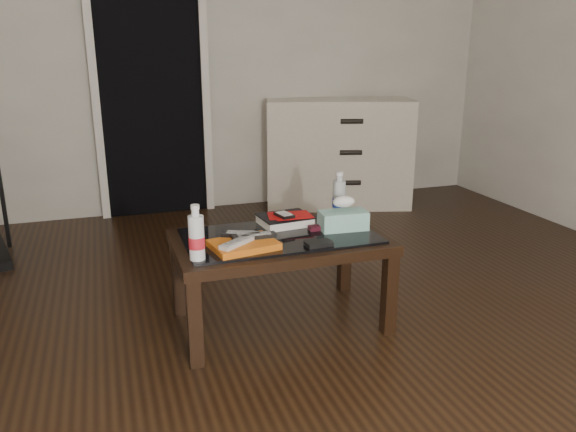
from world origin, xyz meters
name	(u,v)px	position (x,y,z in m)	size (l,w,h in m)	color
ground	(309,351)	(0.00, 0.00, 0.00)	(5.00, 5.00, 0.00)	black
doorway	(151,86)	(-0.40, 2.47, 1.02)	(0.90, 0.08, 2.07)	black
coffee_table	(280,248)	(-0.04, 0.30, 0.40)	(1.00, 0.60, 0.46)	black
dresser	(338,153)	(1.09, 2.23, 0.45)	(1.29, 0.81, 0.90)	beige
magazines	(244,245)	(-0.25, 0.18, 0.48)	(0.28, 0.21, 0.03)	#CC5F13
remote_silver	(238,242)	(-0.28, 0.15, 0.50)	(0.20, 0.05, 0.02)	#B1B1B6
remote_black_front	(254,236)	(-0.19, 0.21, 0.50)	(0.20, 0.05, 0.02)	black
remote_black_back	(243,234)	(-0.23, 0.25, 0.50)	(0.20, 0.05, 0.02)	black
textbook	(285,220)	(0.03, 0.45, 0.48)	(0.25, 0.20, 0.05)	black
dvd_mailers	(287,215)	(0.04, 0.45, 0.51)	(0.19, 0.14, 0.01)	#AF0B0B
ipod	(284,215)	(0.02, 0.42, 0.52)	(0.06, 0.10, 0.02)	black
flip_phone	(318,228)	(0.16, 0.32, 0.47)	(0.09, 0.05, 0.02)	#330B15
wallet	(319,243)	(0.08, 0.10, 0.47)	(0.12, 0.07, 0.02)	black
water_bottle_left	(196,232)	(-0.46, 0.11, 0.58)	(0.07, 0.07, 0.24)	white
water_bottle_right	(339,194)	(0.35, 0.50, 0.58)	(0.07, 0.07, 0.24)	#B6BDC1
tissue_box	(343,220)	(0.28, 0.29, 0.51)	(0.23, 0.12, 0.09)	teal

